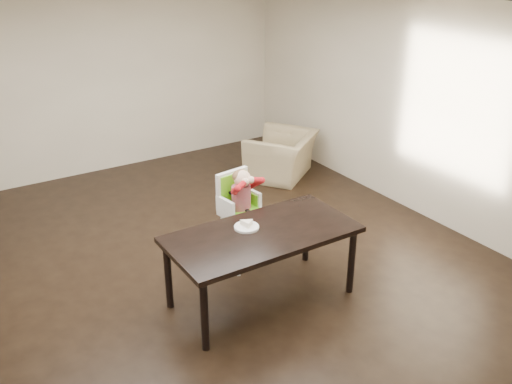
# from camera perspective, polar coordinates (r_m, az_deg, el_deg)

# --- Properties ---
(ground) EXTENTS (7.00, 7.00, 0.00)m
(ground) POSITION_cam_1_polar(r_m,az_deg,el_deg) (6.16, -4.71, -8.18)
(ground) COLOR black
(ground) RESTS_ON ground
(room_walls) EXTENTS (6.02, 7.02, 2.71)m
(room_walls) POSITION_cam_1_polar(r_m,az_deg,el_deg) (5.39, -5.39, 8.68)
(room_walls) COLOR beige
(room_walls) RESTS_ON ground
(dining_table) EXTENTS (1.80, 0.90, 0.75)m
(dining_table) POSITION_cam_1_polar(r_m,az_deg,el_deg) (5.41, 0.60, -4.77)
(dining_table) COLOR black
(dining_table) RESTS_ON ground
(high_chair) EXTENTS (0.50, 0.50, 1.06)m
(high_chair) POSITION_cam_1_polar(r_m,az_deg,el_deg) (6.10, -1.63, -0.44)
(high_chair) COLOR white
(high_chair) RESTS_ON ground
(plate) EXTENTS (0.29, 0.29, 0.07)m
(plate) POSITION_cam_1_polar(r_m,az_deg,el_deg) (5.44, -0.93, -3.37)
(plate) COLOR white
(plate) RESTS_ON dining_table
(armchair) EXTENTS (1.19, 1.10, 0.87)m
(armchair) POSITION_cam_1_polar(r_m,az_deg,el_deg) (8.41, 2.56, 4.40)
(armchair) COLOR tan
(armchair) RESTS_ON ground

